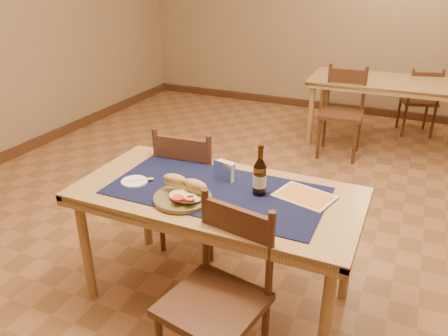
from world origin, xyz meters
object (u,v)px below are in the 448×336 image
at_px(back_table, 388,87).
at_px(sandwich_plate, 184,194).
at_px(napkin_holder, 224,171).
at_px(chair_main_near, 218,296).
at_px(beer_bottle, 260,177).
at_px(chair_main_far, 193,186).
at_px(main_table, 217,204).

height_order(back_table, sandwich_plate, sandwich_plate).
bearing_deg(sandwich_plate, napkin_holder, 72.45).
distance_m(back_table, chair_main_near, 3.70).
bearing_deg(beer_bottle, chair_main_near, -89.23).
bearing_deg(back_table, napkin_holder, -102.03).
distance_m(back_table, beer_bottle, 3.15).
xyz_separation_m(chair_main_far, napkin_holder, (0.38, -0.30, 0.32)).
bearing_deg(back_table, sandwich_plate, -102.56).
relative_size(chair_main_far, napkin_holder, 6.71).
bearing_deg(sandwich_plate, chair_main_near, -42.78).
relative_size(chair_main_far, chair_main_near, 1.02).
bearing_deg(chair_main_far, main_table, -48.35).
relative_size(back_table, chair_main_far, 1.81).
distance_m(back_table, chair_main_far, 2.93).
bearing_deg(chair_main_near, main_table, 115.63).
xyz_separation_m(chair_main_near, beer_bottle, (-0.01, 0.55, 0.38)).
bearing_deg(back_table, chair_main_far, -110.58).
xyz_separation_m(back_table, chair_main_far, (-1.03, -2.73, -0.17)).
bearing_deg(sandwich_plate, main_table, 56.50).
bearing_deg(sandwich_plate, chair_main_far, 114.53).
bearing_deg(chair_main_near, sandwich_plate, 137.22).
distance_m(main_table, napkin_holder, 0.20).
height_order(chair_main_far, chair_main_near, chair_main_far).
xyz_separation_m(main_table, sandwich_plate, (-0.11, -0.17, 0.12)).
bearing_deg(napkin_holder, chair_main_far, 141.25).
distance_m(chair_main_near, sandwich_plate, 0.57).
relative_size(chair_main_near, napkin_holder, 6.58).
bearing_deg(back_table, chair_main_near, -96.11).
bearing_deg(chair_main_far, back_table, 69.42).
distance_m(chair_main_far, chair_main_near, 1.13).
height_order(sandwich_plate, beer_bottle, beer_bottle).
height_order(back_table, chair_main_far, chair_main_far).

